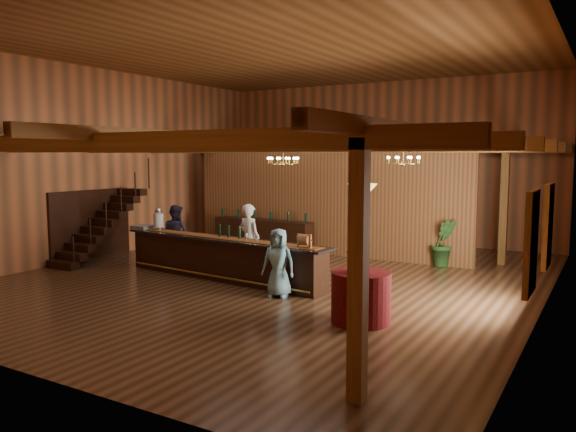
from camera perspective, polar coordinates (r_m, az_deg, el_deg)
The scene contains 31 objects.
floor at distance 13.94m, azimuth -1.09°, elevation -6.21°, with size 14.00×14.00×0.00m, color brown.
ceiling at distance 13.84m, azimuth -1.14°, elevation 16.62°, with size 14.00×14.00×0.00m, color brown.
wall_back at distance 19.92m, azimuth 9.50°, elevation 5.41°, with size 12.00×0.10×5.50m, color #C56D3D.
wall_front at distance 8.47m, azimuth -26.72°, elevation 3.86°, with size 12.00×0.10×5.50m, color #C56D3D.
wall_left at distance 17.51m, azimuth -18.18°, elevation 5.09°, with size 0.10×14.00×5.50m, color #C56D3D.
wall_right at distance 11.66m, azimuth 24.99°, elevation 4.41°, with size 0.10×14.00×5.50m, color #C56D3D.
beam_grid at distance 14.05m, azimuth -0.03°, elevation 7.20°, with size 11.90×13.90×0.39m.
support_posts at distance 13.26m, azimuth -2.23°, elevation 0.15°, with size 9.20×10.20×3.20m.
partition_wall at distance 16.98m, azimuth 3.63°, elevation 1.30°, with size 9.00×0.18×3.10m, color brown.
window_right_front at distance 10.18m, azimuth 23.54°, elevation -2.49°, with size 0.12×1.05×1.75m, color white.
window_right_back at distance 12.75m, azimuth 24.95°, elevation -0.90°, with size 0.12×1.05×1.75m, color white.
staircase at distance 16.73m, azimuth -18.62°, elevation -0.98°, with size 1.00×2.80×2.00m.
backroom_boxes at distance 18.80m, azimuth 6.91°, elevation -1.38°, with size 4.10×0.60×1.10m.
tasting_bar at distance 13.75m, azimuth -6.70°, elevation -4.25°, with size 6.08×1.37×1.02m.
beverage_dispenser at distance 15.34m, azimuth -13.02°, elevation -0.33°, with size 0.26×0.26×0.60m.
glass_rack_tray at distance 15.70m, azimuth -14.49°, elevation -1.09°, with size 0.50×0.50×0.10m, color gray.
raffle_drum at distance 12.08m, azimuth 1.67°, elevation -2.44°, with size 0.34×0.24×0.30m.
bar_bottle_0 at distance 13.86m, azimuth -6.98°, elevation -1.47°, with size 0.07×0.07×0.30m, color black.
bar_bottle_1 at distance 13.66m, azimuth -6.08°, elevation -1.57°, with size 0.07×0.07×0.30m, color black.
bar_bottle_2 at distance 13.43m, azimuth -4.96°, elevation -1.70°, with size 0.07×0.07×0.30m, color black.
backbar_shelf at distance 17.69m, azimuth -2.58°, elevation -1.94°, with size 3.49×0.55×0.98m, color black.
round_table at distance 10.24m, azimuth 7.42°, elevation -8.19°, with size 1.07×1.07×0.92m, color #5F1415.
chandelier_left at distance 14.51m, azimuth -0.50°, elevation 5.66°, with size 0.80×0.80×0.49m.
chandelier_right at distance 13.62m, azimuth 11.64°, elevation 5.61°, with size 0.80×0.80×0.47m.
pendant_lamp at distance 9.94m, azimuth 7.58°, elevation 2.71°, with size 0.52×0.52×0.90m.
bartender at distance 14.13m, azimuth -3.95°, elevation -2.37°, with size 0.65×0.43×1.79m, color white.
staff_second at distance 15.55m, azimuth -11.30°, elevation -1.92°, with size 0.81×0.63×1.66m, color #232034.
guest at distance 11.90m, azimuth -0.98°, elevation -4.77°, with size 0.71×0.46×1.46m, color #74B1C6.
floor_plant at distance 15.67m, azimuth 15.58°, elevation -2.64°, with size 0.71×0.58×1.30m, color #234A1D.
table_flowers at distance 9.97m, azimuth 7.27°, elevation -4.30°, with size 0.48×0.41×0.53m, color #B41F06.
table_vase at distance 10.15m, azimuth 7.21°, elevation -4.81°, with size 0.14×0.14×0.29m, color gold.
Camera 1 is at (7.10, -11.61, 3.00)m, focal length 35.00 mm.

